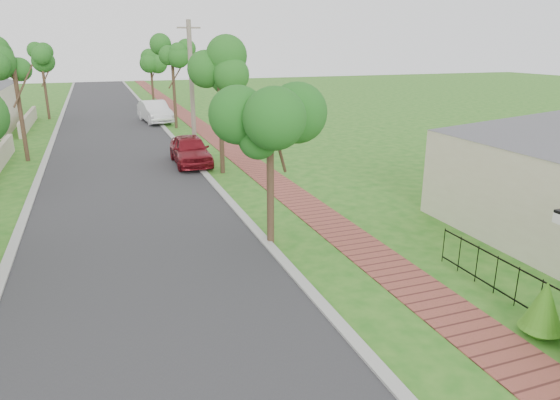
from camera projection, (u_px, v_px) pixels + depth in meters
ground at (356, 388)px, 8.94m from camera, size 160.00×160.00×0.00m
road at (120, 162)px, 25.86m from camera, size 7.00×120.00×0.02m
kerb_right at (190, 157)px, 27.06m from camera, size 0.30×120.00×0.10m
kerb_left at (43, 168)px, 24.66m from camera, size 0.30×120.00×0.10m
sidewalk at (236, 154)px, 27.91m from camera, size 1.50×120.00×0.03m
street_trees at (108, 66)px, 30.66m from camera, size 10.70×37.65×5.89m
parked_car_red at (190, 150)px, 25.20m from camera, size 1.80×4.34×1.47m
parked_car_white at (155, 112)px, 38.60m from camera, size 2.33×5.14×1.63m
near_tree at (270, 123)px, 14.35m from camera, size 1.82×1.82×4.68m
utility_pole at (192, 90)px, 26.08m from camera, size 1.20×0.24×7.05m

